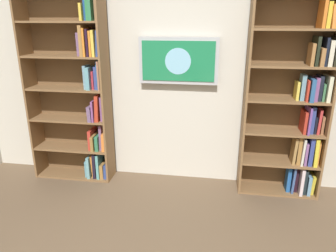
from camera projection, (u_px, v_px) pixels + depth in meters
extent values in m
cube|color=beige|center=(174.00, 58.00, 3.29)|extent=(4.52, 0.06, 2.70)
cube|color=brown|center=(329.00, 101.00, 3.00)|extent=(0.02, 0.28, 1.99)
cube|color=brown|center=(245.00, 98.00, 3.11)|extent=(0.02, 0.28, 1.99)
cube|color=brown|center=(284.00, 97.00, 3.18)|extent=(0.80, 0.01, 1.99)
cube|color=brown|center=(275.00, 189.00, 3.37)|extent=(0.75, 0.27, 0.02)
cube|color=brown|center=(279.00, 161.00, 3.27)|extent=(0.75, 0.27, 0.02)
cube|color=brown|center=(282.00, 132.00, 3.16)|extent=(0.75, 0.27, 0.02)
cube|color=brown|center=(286.00, 100.00, 3.05)|extent=(0.75, 0.27, 0.02)
cube|color=brown|center=(291.00, 66.00, 2.95)|extent=(0.75, 0.27, 0.02)
cube|color=brown|center=(295.00, 29.00, 2.84)|extent=(0.75, 0.27, 0.02)
cube|color=gold|center=(311.00, 183.00, 3.29)|extent=(0.04, 0.18, 0.20)
cube|color=#658FAE|center=(307.00, 182.00, 3.28)|extent=(0.03, 0.22, 0.21)
cube|color=#1C262B|center=(303.00, 180.00, 3.27)|extent=(0.04, 0.17, 0.27)
cube|color=silver|center=(300.00, 179.00, 3.28)|extent=(0.03, 0.23, 0.29)
cube|color=black|center=(295.00, 179.00, 3.31)|extent=(0.04, 0.13, 0.26)
cube|color=#395589|center=(292.00, 177.00, 3.31)|extent=(0.03, 0.20, 0.29)
cube|color=#22569C|center=(288.00, 178.00, 3.31)|extent=(0.04, 0.12, 0.27)
cube|color=orange|center=(317.00, 151.00, 3.16)|extent=(0.02, 0.13, 0.26)
cube|color=yellow|center=(314.00, 149.00, 3.17)|extent=(0.04, 0.24, 0.29)
cube|color=#33418B|center=(310.00, 150.00, 3.16)|extent=(0.04, 0.18, 0.29)
cube|color=#81558D|center=(304.00, 151.00, 3.20)|extent=(0.03, 0.21, 0.23)
cube|color=beige|center=(301.00, 149.00, 3.18)|extent=(0.03, 0.22, 0.28)
cube|color=#A17238|center=(298.00, 149.00, 3.18)|extent=(0.04, 0.15, 0.29)
cube|color=#9D7741|center=(294.00, 149.00, 3.19)|extent=(0.04, 0.15, 0.28)
cube|color=#975F3C|center=(321.00, 124.00, 3.08)|extent=(0.02, 0.15, 0.18)
cube|color=#C43838|center=(318.00, 121.00, 3.06)|extent=(0.03, 0.13, 0.25)
cube|color=black|center=(314.00, 124.00, 3.09)|extent=(0.02, 0.14, 0.16)
cube|color=#36468B|center=(311.00, 119.00, 3.08)|extent=(0.04, 0.13, 0.27)
cube|color=#6F458F|center=(307.00, 119.00, 3.08)|extent=(0.02, 0.23, 0.27)
cube|color=#B33223|center=(303.00, 121.00, 3.10)|extent=(0.03, 0.20, 0.22)
cube|color=beige|center=(327.00, 88.00, 2.96)|extent=(0.03, 0.22, 0.24)
cube|color=#3F754B|center=(322.00, 92.00, 2.97)|extent=(0.02, 0.14, 0.17)
cube|color=black|center=(319.00, 88.00, 2.98)|extent=(0.04, 0.16, 0.24)
cube|color=#824D83|center=(315.00, 89.00, 2.97)|extent=(0.03, 0.16, 0.22)
cube|color=#2A578B|center=(310.00, 89.00, 2.97)|extent=(0.04, 0.23, 0.21)
cube|color=red|center=(305.00, 89.00, 2.99)|extent=(0.02, 0.23, 0.20)
cube|color=#6998AA|center=(302.00, 87.00, 2.99)|extent=(0.04, 0.12, 0.24)
cube|color=#DEC749|center=(297.00, 90.00, 3.02)|extent=(0.02, 0.14, 0.17)
cube|color=#29281B|center=(334.00, 51.00, 2.85)|extent=(0.02, 0.19, 0.26)
cube|color=beige|center=(328.00, 53.00, 2.86)|extent=(0.04, 0.20, 0.23)
cube|color=black|center=(325.00, 52.00, 2.85)|extent=(0.02, 0.17, 0.25)
cube|color=#9E6D3D|center=(320.00, 57.00, 2.87)|extent=(0.03, 0.22, 0.16)
cube|color=black|center=(315.00, 51.00, 2.88)|extent=(0.03, 0.21, 0.26)
cube|color=#9D6C3B|center=(311.00, 54.00, 2.87)|extent=(0.03, 0.16, 0.20)
cube|color=gold|center=(336.00, 15.00, 2.74)|extent=(0.03, 0.20, 0.22)
cube|color=orange|center=(331.00, 16.00, 2.77)|extent=(0.04, 0.23, 0.20)
cube|color=yellow|center=(327.00, 15.00, 2.76)|extent=(0.04, 0.16, 0.22)
cube|color=orange|center=(323.00, 11.00, 2.75)|extent=(0.03, 0.19, 0.28)
cube|color=brown|center=(106.00, 90.00, 3.31)|extent=(0.02, 0.28, 2.06)
cube|color=brown|center=(31.00, 87.00, 3.44)|extent=(0.02, 0.28, 2.06)
cube|color=brown|center=(73.00, 86.00, 3.50)|extent=(0.88, 0.01, 2.06)
cube|color=brown|center=(77.00, 174.00, 3.71)|extent=(0.84, 0.27, 0.02)
cube|color=brown|center=(74.00, 147.00, 3.60)|extent=(0.84, 0.27, 0.02)
cube|color=brown|center=(71.00, 119.00, 3.49)|extent=(0.84, 0.27, 0.02)
cube|color=brown|center=(68.00, 89.00, 3.38)|extent=(0.84, 0.27, 0.02)
cube|color=brown|center=(64.00, 56.00, 3.27)|extent=(0.84, 0.27, 0.02)
cube|color=brown|center=(61.00, 22.00, 3.16)|extent=(0.84, 0.27, 0.02)
cube|color=#32468A|center=(108.00, 169.00, 3.62)|extent=(0.04, 0.21, 0.17)
cube|color=#A4733A|center=(104.00, 169.00, 3.62)|extent=(0.04, 0.20, 0.16)
cube|color=#5BA4A0|center=(101.00, 164.00, 3.62)|extent=(0.03, 0.23, 0.29)
cube|color=black|center=(96.00, 164.00, 3.60)|extent=(0.04, 0.18, 0.29)
cube|color=orange|center=(94.00, 164.00, 3.63)|extent=(0.03, 0.15, 0.26)
cube|color=#6AA3AA|center=(91.00, 165.00, 3.63)|extent=(0.03, 0.22, 0.25)
cube|color=#5A92A2|center=(89.00, 166.00, 3.66)|extent=(0.03, 0.19, 0.19)
cube|color=orange|center=(106.00, 140.00, 3.50)|extent=(0.04, 0.21, 0.20)
cube|color=slate|center=(102.00, 136.00, 3.50)|extent=(0.03, 0.15, 0.28)
cube|color=#307450|center=(100.00, 141.00, 3.53)|extent=(0.04, 0.24, 0.17)
cube|color=olive|center=(95.00, 141.00, 3.51)|extent=(0.03, 0.22, 0.17)
cube|color=red|center=(93.00, 138.00, 3.53)|extent=(0.04, 0.20, 0.22)
cube|color=#825187|center=(104.00, 107.00, 3.39)|extent=(0.03, 0.18, 0.27)
cube|color=#BD3722|center=(100.00, 107.00, 3.39)|extent=(0.05, 0.22, 0.28)
cube|color=#7D4781|center=(96.00, 110.00, 3.39)|extent=(0.02, 0.22, 0.22)
cube|color=slate|center=(93.00, 112.00, 3.41)|extent=(0.04, 0.23, 0.17)
cube|color=#A1684D|center=(102.00, 75.00, 3.26)|extent=(0.02, 0.24, 0.30)
cube|color=#24548E|center=(99.00, 75.00, 3.26)|extent=(0.02, 0.14, 0.29)
cube|color=#39448A|center=(97.00, 78.00, 3.28)|extent=(0.03, 0.13, 0.24)
cube|color=#B32F3A|center=(94.00, 80.00, 3.30)|extent=(0.02, 0.13, 0.19)
cube|color=#609BA8|center=(91.00, 78.00, 3.30)|extent=(0.04, 0.21, 0.23)
cube|color=#6E98AC|center=(87.00, 77.00, 3.29)|extent=(0.03, 0.15, 0.25)
cube|color=#32488F|center=(99.00, 43.00, 3.15)|extent=(0.04, 0.15, 0.25)
cube|color=yellow|center=(96.00, 43.00, 3.16)|extent=(0.03, 0.22, 0.26)
cube|color=orange|center=(93.00, 43.00, 3.18)|extent=(0.02, 0.22, 0.25)
cube|color=black|center=(91.00, 42.00, 3.18)|extent=(0.02, 0.23, 0.27)
cube|color=orange|center=(88.00, 42.00, 3.17)|extent=(0.02, 0.23, 0.28)
cube|color=#A0713B|center=(84.00, 41.00, 3.17)|extent=(0.03, 0.21, 0.30)
cube|color=slate|center=(81.00, 44.00, 3.20)|extent=(0.04, 0.14, 0.23)
cube|color=#906E49|center=(97.00, 6.00, 3.05)|extent=(0.03, 0.13, 0.28)
cube|color=#30774B|center=(93.00, 6.00, 3.04)|extent=(0.03, 0.23, 0.27)
cube|color=#308145|center=(91.00, 9.00, 3.08)|extent=(0.03, 0.22, 0.22)
cube|color=#224F96|center=(87.00, 8.00, 3.08)|extent=(0.03, 0.14, 0.24)
cube|color=yellow|center=(84.00, 12.00, 3.09)|extent=(0.03, 0.21, 0.16)
cube|color=#B7B7BC|center=(178.00, 61.00, 3.21)|extent=(0.81, 0.06, 0.47)
cube|color=#1E7F4C|center=(178.00, 61.00, 3.18)|extent=(0.74, 0.01, 0.40)
cylinder|color=#8CCCEA|center=(178.00, 61.00, 3.17)|extent=(0.26, 0.00, 0.26)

